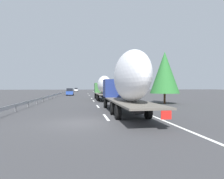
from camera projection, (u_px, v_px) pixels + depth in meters
ground_plane at (83, 96)px, 51.80m from camera, size 260.00×260.00×0.00m
lane_stripe_0 at (106, 117)px, 14.50m from camera, size 3.20×0.20×0.01m
lane_stripe_1 at (98, 106)px, 22.61m from camera, size 3.20×0.20×0.01m
lane_stripe_2 at (94, 101)px, 31.73m from camera, size 3.20×0.20×0.01m
lane_stripe_3 at (92, 98)px, 38.72m from camera, size 3.20×0.20×0.01m
lane_stripe_4 at (89, 95)px, 53.65m from camera, size 3.20×0.20×0.01m
lane_stripe_5 at (88, 94)px, 65.58m from camera, size 3.20×0.20×0.01m
lane_stripe_6 at (88, 93)px, 72.46m from camera, size 3.20×0.20×0.01m
lane_stripe_7 at (88, 93)px, 72.18m from camera, size 3.20×0.20×0.01m
edge_line_right at (101, 95)px, 57.57m from camera, size 110.00×0.20×0.01m
truck_lead at (103, 87)px, 33.58m from camera, size 13.03×2.55×4.16m
truck_trailing at (127, 81)px, 15.55m from camera, size 14.23×2.55×4.97m
car_white_van at (76, 90)px, 100.45m from camera, size 4.65×1.76×1.91m
car_blue_sedan at (70, 92)px, 52.59m from camera, size 4.46×1.85×1.96m
road_sign at (107, 88)px, 53.83m from camera, size 0.10×0.90×2.94m
tree_0 at (113, 84)px, 64.51m from camera, size 3.32×3.32×5.13m
tree_1 at (129, 79)px, 54.12m from camera, size 3.75×3.75×7.30m
tree_2 at (118, 82)px, 55.61m from camera, size 2.44×2.44×5.87m
tree_3 at (165, 73)px, 26.28m from camera, size 3.97×3.97×7.11m
tree_4 at (106, 83)px, 87.43m from camera, size 2.70×2.70×6.24m
guardrail_median at (61, 93)px, 53.87m from camera, size 94.00×0.10×0.76m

